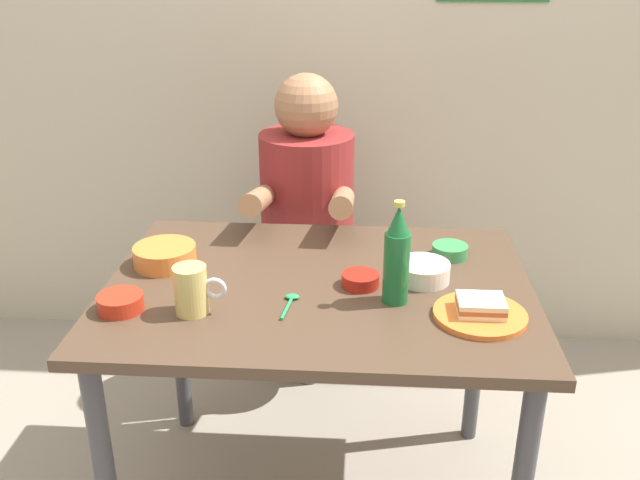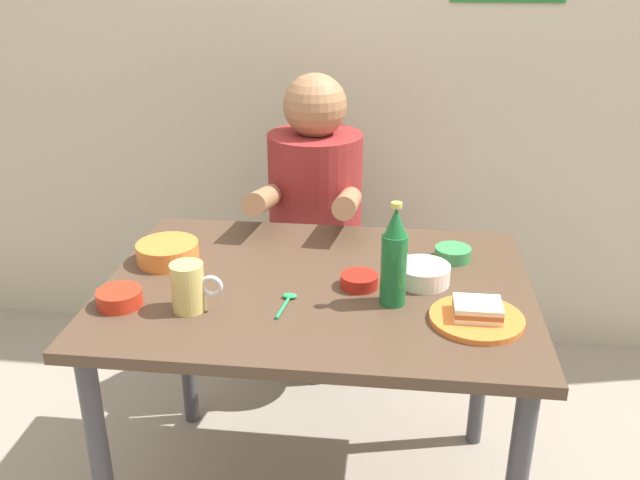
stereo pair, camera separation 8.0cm
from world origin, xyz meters
name	(u,v)px [view 1 (the left image)]	position (x,y,z in m)	size (l,w,h in m)	color
wall_back	(339,17)	(0.00, 1.05, 1.30)	(4.40, 0.09, 2.60)	#BCB299
dining_table	(319,314)	(0.00, 0.00, 0.65)	(1.10, 0.80, 0.74)	#4C3828
stool	(308,300)	(-0.08, 0.63, 0.35)	(0.34, 0.34, 0.45)	#4C4C51
person_seated	(307,193)	(-0.08, 0.62, 0.77)	(0.33, 0.56, 0.72)	maroon
plate_orange	(480,315)	(0.39, -0.15, 0.75)	(0.22, 0.22, 0.01)	orange
sandwich	(481,306)	(0.39, -0.15, 0.77)	(0.11, 0.09, 0.04)	beige
beer_mug	(192,290)	(-0.29, -0.17, 0.80)	(0.13, 0.08, 0.12)	#D1BC66
beer_bottle	(397,257)	(0.19, -0.08, 0.86)	(0.06, 0.06, 0.26)	#19602D
dip_bowl_green	(450,250)	(0.36, 0.19, 0.76)	(0.10, 0.10, 0.03)	#388C4C
sambal_bowl_red	(360,279)	(0.11, -0.01, 0.76)	(0.10, 0.10, 0.03)	#B21E14
sauce_bowl_chili	(120,302)	(-0.46, -0.17, 0.76)	(0.11, 0.11, 0.04)	red
soup_bowl_orange	(165,254)	(-0.43, 0.08, 0.77)	(0.17, 0.17, 0.05)	orange
rice_bowl_white	(423,271)	(0.27, 0.03, 0.77)	(0.14, 0.14, 0.05)	silver
spoon	(290,301)	(-0.06, -0.11, 0.75)	(0.04, 0.12, 0.01)	#26A559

